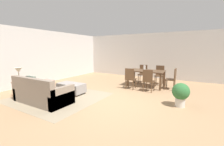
% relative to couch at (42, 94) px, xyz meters
% --- Properties ---
extents(ground_plane, '(10.80, 10.80, 0.00)m').
position_rel_couch_xyz_m(ground_plane, '(1.88, 1.21, -0.29)').
color(ground_plane, '#9E7A56').
extents(wall_back, '(9.00, 0.12, 2.70)m').
position_rel_couch_xyz_m(wall_back, '(1.88, 6.21, 1.06)').
color(wall_back, beige).
rests_on(wall_back, ground_plane).
extents(wall_left, '(0.12, 11.00, 2.70)m').
position_rel_couch_xyz_m(wall_left, '(-2.62, 1.71, 1.06)').
color(wall_left, beige).
rests_on(wall_left, ground_plane).
extents(area_rug, '(3.00, 2.80, 0.01)m').
position_rel_couch_xyz_m(area_rug, '(0.04, 0.63, -0.29)').
color(area_rug, gray).
rests_on(area_rug, ground_plane).
extents(couch, '(1.93, 0.90, 0.86)m').
position_rel_couch_xyz_m(couch, '(0.00, 0.00, 0.00)').
color(couch, gray).
rests_on(couch, ground_plane).
extents(ottoman_table, '(1.08, 0.57, 0.40)m').
position_rel_couch_xyz_m(ottoman_table, '(0.08, 1.21, -0.06)').
color(ottoman_table, gray).
rests_on(ottoman_table, ground_plane).
extents(side_table, '(0.40, 0.40, 0.54)m').
position_rel_couch_xyz_m(side_table, '(-1.26, -0.00, 0.14)').
color(side_table, brown).
rests_on(side_table, ground_plane).
extents(table_lamp, '(0.26, 0.26, 0.53)m').
position_rel_couch_xyz_m(table_lamp, '(-1.26, -0.00, 0.66)').
color(table_lamp, brown).
rests_on(table_lamp, side_table).
extents(dining_table, '(1.62, 0.95, 0.76)m').
position_rel_couch_xyz_m(dining_table, '(2.27, 3.80, 0.37)').
color(dining_table, '#513823').
rests_on(dining_table, ground_plane).
extents(dining_chair_near_left, '(0.42, 0.42, 0.92)m').
position_rel_couch_xyz_m(dining_chair_near_left, '(1.83, 2.97, 0.22)').
color(dining_chair_near_left, '#513823').
rests_on(dining_chair_near_left, ground_plane).
extents(dining_chair_near_right, '(0.42, 0.42, 0.92)m').
position_rel_couch_xyz_m(dining_chair_near_right, '(2.63, 2.95, 0.22)').
color(dining_chair_near_right, '#513823').
rests_on(dining_chair_near_right, ground_plane).
extents(dining_chair_far_left, '(0.42, 0.42, 0.92)m').
position_rel_couch_xyz_m(dining_chair_far_left, '(1.85, 4.61, 0.22)').
color(dining_chair_far_left, '#513823').
rests_on(dining_chair_far_left, ground_plane).
extents(dining_chair_far_right, '(0.42, 0.42, 0.92)m').
position_rel_couch_xyz_m(dining_chair_far_right, '(2.70, 4.67, 0.22)').
color(dining_chair_far_right, '#513823').
rests_on(dining_chair_far_right, ground_plane).
extents(dining_chair_head_east, '(0.40, 0.40, 0.92)m').
position_rel_couch_xyz_m(dining_chair_head_east, '(3.43, 3.82, 0.22)').
color(dining_chair_head_east, '#513823').
rests_on(dining_chair_head_east, ground_plane).
extents(vase_centerpiece, '(0.11, 0.11, 0.22)m').
position_rel_couch_xyz_m(vase_centerpiece, '(2.17, 3.82, 0.58)').
color(vase_centerpiece, silver).
rests_on(vase_centerpiece, dining_table).
extents(potted_plant, '(0.50, 0.50, 0.72)m').
position_rel_couch_xyz_m(potted_plant, '(3.93, 1.86, 0.13)').
color(potted_plant, beige).
rests_on(potted_plant, ground_plane).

